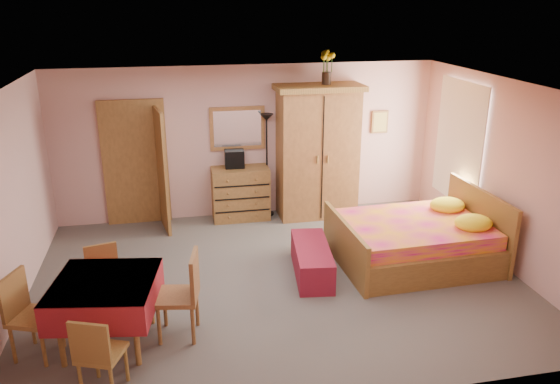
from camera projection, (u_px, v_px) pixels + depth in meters
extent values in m
plane|color=#605A55|center=(277.00, 279.00, 7.46)|extent=(6.50, 6.50, 0.00)
plane|color=brown|center=(277.00, 88.00, 6.58)|extent=(6.50, 6.50, 0.00)
cube|color=#D19E97|center=(249.00, 142.00, 9.33)|extent=(6.50, 0.10, 2.60)
cube|color=#D19E97|center=(334.00, 283.00, 4.71)|extent=(6.50, 0.10, 2.60)
cube|color=#D19E97|center=(6.00, 208.00, 6.41)|extent=(0.10, 5.00, 2.60)
cube|color=#D19E97|center=(504.00, 174.00, 7.63)|extent=(0.10, 5.00, 2.60)
cube|color=#9E6B35|center=(136.00, 164.00, 9.03)|extent=(1.06, 0.12, 2.15)
cube|color=white|center=(460.00, 143.00, 8.68)|extent=(0.08, 1.40, 1.95)
cube|color=#D8BF59|center=(380.00, 122.00, 9.66)|extent=(0.30, 0.04, 0.40)
cube|color=brown|center=(241.00, 193.00, 9.36)|extent=(0.97, 0.49, 0.91)
cube|color=white|center=(237.00, 128.00, 9.19)|extent=(0.93, 0.05, 0.73)
cube|color=black|center=(234.00, 159.00, 9.20)|extent=(0.33, 0.25, 0.30)
cube|color=black|center=(267.00, 166.00, 9.38)|extent=(0.28, 0.28, 1.80)
cube|color=#9E6535|center=(317.00, 152.00, 9.30)|extent=(1.46, 0.76, 2.28)
cube|color=yellow|center=(327.00, 67.00, 8.85)|extent=(0.23, 0.23, 0.55)
cube|color=#D9157D|center=(414.00, 229.00, 7.80)|extent=(2.24, 1.79, 1.01)
cube|color=maroon|center=(312.00, 260.00, 7.52)|extent=(0.62, 1.30, 0.42)
cube|color=maroon|center=(108.00, 313.00, 5.94)|extent=(1.23, 1.23, 0.78)
cube|color=olive|center=(101.00, 352.00, 5.21)|extent=(0.51, 0.51, 0.86)
cube|color=#A56738|center=(106.00, 282.00, 6.51)|extent=(0.47, 0.47, 0.85)
cube|color=#AF783B|center=(34.00, 316.00, 5.72)|extent=(0.56, 0.56, 0.95)
cube|color=#925E31|center=(177.00, 296.00, 6.06)|extent=(0.53, 0.53, 1.01)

